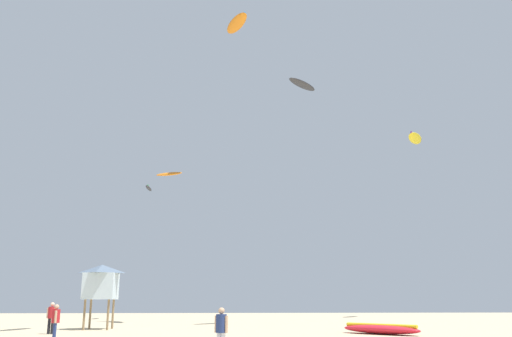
% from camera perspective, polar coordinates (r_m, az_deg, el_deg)
% --- Properties ---
extents(person_foreground, '(0.47, 0.38, 1.68)m').
position_cam_1_polar(person_foreground, '(19.28, -3.78, -16.85)').
color(person_foreground, silver).
rests_on(person_foreground, ground).
extents(person_midground, '(0.39, 0.55, 1.70)m').
position_cam_1_polar(person_midground, '(27.92, -20.86, -15.03)').
color(person_midground, navy).
rests_on(person_midground, ground).
extents(person_left, '(0.58, 0.40, 1.75)m').
position_cam_1_polar(person_left, '(33.41, -21.24, -14.60)').
color(person_left, black).
rests_on(person_left, ground).
extents(kite_grounded_near, '(4.35, 4.40, 0.61)m').
position_cam_1_polar(kite_grounded_near, '(31.91, 13.35, -16.56)').
color(kite_grounded_near, red).
rests_on(kite_grounded_near, ground).
extents(lifeguard_tower, '(2.30, 2.30, 4.15)m').
position_cam_1_polar(lifeguard_tower, '(37.20, -16.40, -11.64)').
color(lifeguard_tower, '#8C704C').
rests_on(lifeguard_tower, ground).
extents(kite_aloft_1, '(0.80, 2.36, 0.55)m').
position_cam_1_polar(kite_aloft_1, '(53.88, -11.54, -2.10)').
color(kite_aloft_1, '#2D2D33').
extents(kite_aloft_2, '(3.04, 3.20, 0.37)m').
position_cam_1_polar(kite_aloft_2, '(44.30, 5.02, 9.05)').
color(kite_aloft_2, '#2D2D33').
extents(kite_aloft_3, '(2.66, 1.68, 0.54)m').
position_cam_1_polar(kite_aloft_3, '(47.47, -9.39, -0.59)').
color(kite_aloft_3, orange).
extents(kite_aloft_4, '(2.51, 3.99, 0.85)m').
position_cam_1_polar(kite_aloft_4, '(48.82, -2.10, 15.42)').
color(kite_aloft_4, orange).
extents(kite_aloft_5, '(3.30, 4.30, 0.88)m').
position_cam_1_polar(kite_aloft_5, '(61.02, 16.83, 3.14)').
color(kite_aloft_5, yellow).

